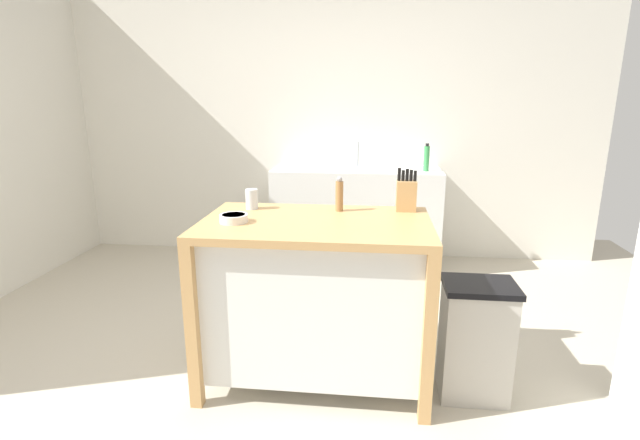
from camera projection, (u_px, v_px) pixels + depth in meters
name	position (u px, v px, depth m)	size (l,w,h in m)	color
ground_plane	(293.00, 383.00, 2.61)	(6.03, 6.03, 0.00)	#BCB29E
wall_back	(331.00, 121.00, 4.51)	(5.03, 0.10, 2.60)	silver
kitchen_island	(316.00, 291.00, 2.57)	(1.20, 0.75, 0.91)	tan
knife_block	(406.00, 195.00, 2.66)	(0.11, 0.09, 0.24)	tan
bowl_stoneware_deep	(234.00, 218.00, 2.43)	(0.15, 0.15, 0.04)	silver
drinking_cup	(252.00, 199.00, 2.71)	(0.07, 0.07, 0.11)	silver
pepper_grinder	(339.00, 195.00, 2.65)	(0.04, 0.04, 0.20)	#9E7042
trash_bin	(475.00, 340.00, 2.44)	(0.36, 0.28, 0.63)	#B7B2A8
sink_counter	(356.00, 217.00, 4.36)	(1.49, 0.60, 0.90)	silver
sink_faucet	(357.00, 154.00, 4.35)	(0.02, 0.02, 0.22)	#B7BCC1
bottle_dish_soap	(426.00, 158.00, 4.06)	(0.05, 0.05, 0.24)	green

